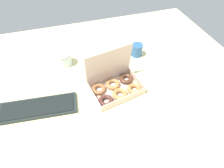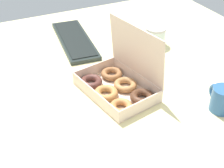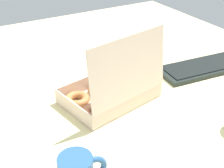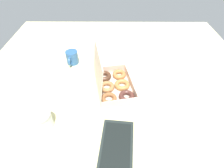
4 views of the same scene
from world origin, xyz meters
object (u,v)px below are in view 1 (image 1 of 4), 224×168
coffee_mug (136,50)px  glass_jar (64,59)px  keyboard (38,108)px  donut_box (116,86)px

coffee_mug → glass_jar: (-51.83, 5.05, -0.06)cm
keyboard → glass_jar: 39.42cm
donut_box → keyboard: donut_box is taller
donut_box → glass_jar: (-26.99, 33.10, 1.23)cm
keyboard → donut_box: bearing=1.3°
glass_jar → keyboard: bearing=-119.7°
donut_box → glass_jar: 42.72cm
donut_box → glass_jar: bearing=129.2°
donut_box → keyboard: (-46.41, -1.02, -2.30)cm
coffee_mug → glass_jar: bearing=174.4°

